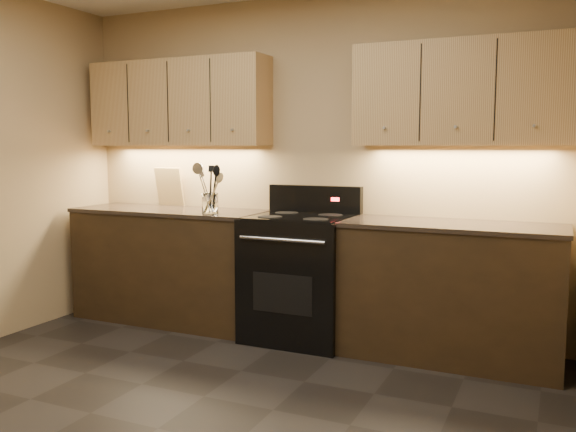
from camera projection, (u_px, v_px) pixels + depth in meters
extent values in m
plane|color=black|center=(158.00, 429.00, 3.13)|extent=(4.00, 4.00, 0.00)
cube|color=tan|center=(308.00, 165.00, 4.79)|extent=(4.00, 0.04, 2.60)
cube|color=black|center=(171.00, 266.00, 5.07)|extent=(1.60, 0.60, 0.90)
cube|color=#3A2E24|center=(170.00, 211.00, 5.01)|extent=(1.62, 0.62, 0.03)
cube|color=black|center=(451.00, 293.00, 4.13)|extent=(1.44, 0.60, 0.90)
cube|color=#3A2E24|center=(453.00, 226.00, 4.08)|extent=(1.46, 0.62, 0.03)
cube|color=black|center=(300.00, 278.00, 4.56)|extent=(0.76, 0.65, 0.92)
cube|color=black|center=(301.00, 217.00, 4.51)|extent=(0.70, 0.60, 0.01)
cube|color=black|center=(315.00, 200.00, 4.75)|extent=(0.76, 0.07, 0.22)
cube|color=red|center=(335.00, 199.00, 4.64)|extent=(0.06, 0.00, 0.03)
cylinder|color=silver|center=(281.00, 240.00, 4.21)|extent=(0.65, 0.02, 0.02)
cube|color=black|center=(282.00, 294.00, 4.27)|extent=(0.46, 0.00, 0.28)
cylinder|color=black|center=(270.00, 217.00, 4.44)|extent=(0.18, 0.18, 0.00)
cylinder|color=black|center=(316.00, 219.00, 4.30)|extent=(0.18, 0.18, 0.00)
cylinder|color=black|center=(287.00, 213.00, 4.71)|extent=(0.18, 0.18, 0.00)
cylinder|color=black|center=(330.00, 215.00, 4.57)|extent=(0.18, 0.18, 0.00)
cube|color=tan|center=(178.00, 103.00, 5.05)|extent=(1.60, 0.30, 0.70)
cube|color=tan|center=(461.00, 93.00, 4.11)|extent=(1.44, 0.30, 0.70)
cube|color=#B2B5BA|center=(170.00, 183.00, 5.34)|extent=(0.08, 0.01, 0.12)
cylinder|color=white|center=(210.00, 203.00, 4.69)|extent=(0.15, 0.15, 0.16)
cylinder|color=white|center=(210.00, 212.00, 4.70)|extent=(0.12, 0.12, 0.02)
cube|color=tan|center=(169.00, 187.00, 5.30)|extent=(0.27, 0.09, 0.33)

